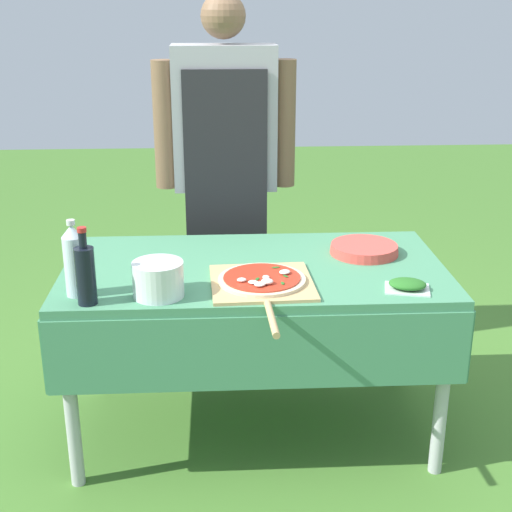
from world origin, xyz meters
name	(u,v)px	position (x,y,z in m)	size (l,w,h in m)	color
ground_plane	(254,427)	(0.00, 0.00, 0.00)	(12.00, 12.00, 0.00)	#477A2D
prep_table	(254,287)	(0.00, 0.00, 0.64)	(1.50, 0.80, 0.74)	#478960
person_cook	(225,154)	(-0.10, 0.70, 1.03)	(0.66, 0.21, 1.74)	#333D56
pizza_on_peel	(262,282)	(0.02, -0.21, 0.75)	(0.38, 0.63, 0.05)	tan
oil_bottle	(86,274)	(-0.59, -0.33, 0.84)	(0.07, 0.07, 0.27)	black
water_bottle	(74,260)	(-0.64, -0.26, 0.87)	(0.07, 0.07, 0.28)	silver
herb_container	(407,285)	(0.53, -0.27, 0.75)	(0.18, 0.15, 0.04)	silver
mixing_tub	(158,279)	(-0.35, -0.28, 0.80)	(0.18, 0.18, 0.13)	silver
plate_stack	(364,249)	(0.46, 0.12, 0.76)	(0.28, 0.28, 0.04)	#DB4C42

